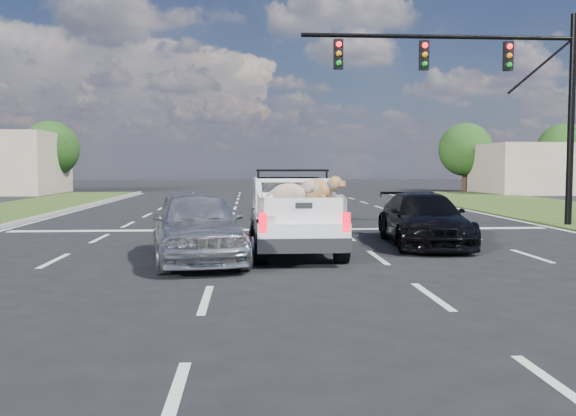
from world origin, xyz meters
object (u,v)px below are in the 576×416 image
object	(u,v)px
traffic_signal	(501,83)
silver_sedan	(197,225)
pickup_truck	(293,212)
black_coupe	(423,219)

from	to	relation	value
traffic_signal	silver_sedan	xyz separation A→B (m)	(-9.40, -6.71, -3.96)
pickup_truck	silver_sedan	size ratio (longest dim) A/B	1.15
pickup_truck	black_coupe	world-z (taller)	pickup_truck
traffic_signal	pickup_truck	distance (m)	9.64
silver_sedan	traffic_signal	bearing A→B (deg)	25.99
traffic_signal	black_coupe	world-z (taller)	traffic_signal
pickup_truck	black_coupe	xyz separation A→B (m)	(3.40, 0.69, -0.25)
black_coupe	pickup_truck	bearing A→B (deg)	-164.93
silver_sedan	pickup_truck	bearing A→B (deg)	26.57
traffic_signal	black_coupe	xyz separation A→B (m)	(-3.83, -4.43, -4.06)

